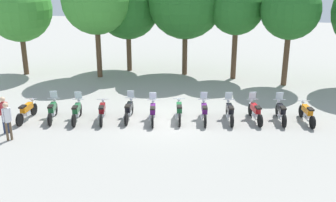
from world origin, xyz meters
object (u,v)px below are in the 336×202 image
at_px(motorcycle_7, 204,111).
at_px(person_0, 7,118).
at_px(motorcycle_0, 27,111).
at_px(motorcycle_3, 102,111).
at_px(tree_1, 96,0).
at_px(tree_2, 128,7).
at_px(tree_4, 237,8).
at_px(motorcycle_9, 255,111).
at_px(motorcycle_5, 153,112).
at_px(tree_0, 19,9).
at_px(motorcycle_1, 52,110).
at_px(motorcycle_10, 281,112).
at_px(motorcycle_2, 77,111).
at_px(motorcycle_4, 129,110).
at_px(motorcycle_6, 179,111).
at_px(tree_5, 291,10).
at_px(tree_3, 185,1).
at_px(person_1, 4,112).
at_px(motorcycle_8, 230,111).
at_px(motorcycle_11, 307,113).

relative_size(motorcycle_7, person_0, 1.20).
xyz_separation_m(motorcycle_0, motorcycle_3, (3.81, 0.65, 0.00)).
bearing_deg(person_0, motorcycle_0, 146.08).
xyz_separation_m(tree_1, tree_2, (1.55, 2.16, -0.64)).
bearing_deg(tree_4, motorcycle_9, -79.86).
height_order(person_0, tree_1, tree_1).
relative_size(motorcycle_5, motorcycle_7, 0.99).
xyz_separation_m(motorcycle_5, tree_0, (-11.15, 7.28, 4.12)).
relative_size(motorcycle_5, motorcycle_9, 1.02).
height_order(motorcycle_1, motorcycle_10, same).
bearing_deg(motorcycle_2, motorcycle_0, 87.19).
relative_size(tree_1, tree_2, 1.09).
bearing_deg(motorcycle_4, motorcycle_6, -87.78).
bearing_deg(motorcycle_4, tree_4, -35.35).
height_order(motorcycle_10, tree_4, tree_4).
xyz_separation_m(motorcycle_1, tree_5, (12.11, 8.73, 4.35)).
bearing_deg(tree_3, tree_1, -162.41).
bearing_deg(person_1, motorcycle_7, 85.65).
bearing_deg(person_1, motorcycle_4, 94.05).
height_order(tree_0, tree_4, tree_0).
bearing_deg(motorcycle_0, tree_0, 26.65).
bearing_deg(motorcycle_9, motorcycle_5, 85.12).
relative_size(motorcycle_3, tree_5, 0.32).
xyz_separation_m(person_0, person_1, (-0.59, 0.70, -0.00)).
height_order(motorcycle_9, motorcycle_10, same).
bearing_deg(motorcycle_4, person_0, 121.30).
height_order(motorcycle_3, motorcycle_4, motorcycle_4).
height_order(motorcycle_7, tree_2, tree_2).
xyz_separation_m(motorcycle_9, tree_0, (-16.22, 6.20, 4.12)).
bearing_deg(motorcycle_9, motorcycle_2, 84.06).
distance_m(motorcycle_8, motorcycle_11, 3.85).
distance_m(motorcycle_0, motorcycle_8, 10.32).
height_order(motorcycle_2, motorcycle_4, same).
height_order(motorcycle_5, motorcycle_6, motorcycle_5).
bearing_deg(person_1, motorcycle_1, 121.53).
bearing_deg(motorcycle_5, motorcycle_6, -82.30).
xyz_separation_m(motorcycle_6, tree_1, (-6.90, 7.15, 4.79)).
bearing_deg(motorcycle_0, motorcycle_9, -82.77).
bearing_deg(motorcycle_6, person_0, 107.70).
bearing_deg(motorcycle_2, person_1, 117.08).
bearing_deg(motorcycle_11, person_0, 97.23).
bearing_deg(motorcycle_9, motorcycle_3, 84.10).
bearing_deg(motorcycle_9, person_1, 91.65).
xyz_separation_m(motorcycle_4, person_0, (-4.58, -3.55, 0.56)).
distance_m(motorcycle_3, tree_4, 12.05).
relative_size(motorcycle_2, tree_5, 0.32).
xyz_separation_m(tree_0, tree_4, (14.81, 1.71, 0.18)).
distance_m(motorcycle_6, motorcycle_10, 5.15).
bearing_deg(motorcycle_6, motorcycle_2, 90.89).
xyz_separation_m(tree_3, tree_4, (3.50, -0.44, -0.37)).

